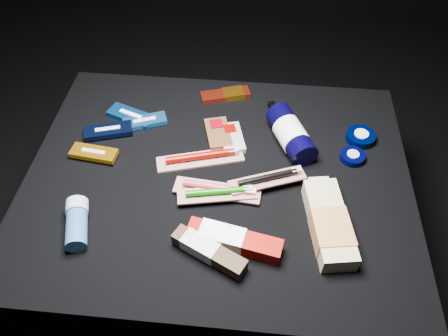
# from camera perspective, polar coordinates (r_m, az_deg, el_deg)

# --- Properties ---
(ground) EXTENTS (3.00, 3.00, 0.00)m
(ground) POSITION_cam_1_polar(r_m,az_deg,el_deg) (1.45, -0.64, -11.25)
(ground) COLOR black
(ground) RESTS_ON ground
(cloth_table) EXTENTS (0.98, 0.78, 0.40)m
(cloth_table) POSITION_cam_1_polar(r_m,az_deg,el_deg) (1.28, -0.72, -6.79)
(cloth_table) COLOR black
(cloth_table) RESTS_ON ground
(luna_bar_0) EXTENTS (0.15, 0.10, 0.02)m
(luna_bar_0) POSITION_cam_1_polar(r_m,az_deg,el_deg) (1.29, -12.03, 6.66)
(luna_bar_0) COLOR #0C4A96
(luna_bar_0) RESTS_ON cloth_table
(luna_bar_1) EXTENTS (0.13, 0.09, 0.02)m
(luna_bar_1) POSITION_cam_1_polar(r_m,az_deg,el_deg) (1.26, -10.29, 6.01)
(luna_bar_1) COLOR #1E6DB7
(luna_bar_1) RESTS_ON cloth_table
(luna_bar_2) EXTENTS (0.14, 0.09, 0.02)m
(luna_bar_2) POSITION_cam_1_polar(r_m,az_deg,el_deg) (1.25, -14.89, 4.74)
(luna_bar_2) COLOR black
(luna_bar_2) RESTS_ON cloth_table
(luna_bar_3) EXTENTS (0.13, 0.06, 0.02)m
(luna_bar_3) POSITION_cam_1_polar(r_m,az_deg,el_deg) (1.20, -16.63, 1.88)
(luna_bar_3) COLOR orange
(luna_bar_3) RESTS_ON cloth_table
(clif_bar_0) EXTENTS (0.09, 0.13, 0.02)m
(clif_bar_0) POSITION_cam_1_polar(r_m,az_deg,el_deg) (1.21, -0.80, 4.65)
(clif_bar_0) COLOR #583119
(clif_bar_0) RESTS_ON cloth_table
(clif_bar_1) EXTENTS (0.08, 0.12, 0.02)m
(clif_bar_1) POSITION_cam_1_polar(r_m,az_deg,el_deg) (1.20, 0.97, 4.08)
(clif_bar_1) COLOR #A0A19A
(clif_bar_1) RESTS_ON cloth_table
(power_bar) EXTENTS (0.15, 0.09, 0.02)m
(power_bar) POSITION_cam_1_polar(r_m,az_deg,el_deg) (1.33, 0.53, 9.59)
(power_bar) COLOR maroon
(power_bar) RESTS_ON cloth_table
(lotion_bottle) EXTENTS (0.14, 0.23, 0.07)m
(lotion_bottle) POSITION_cam_1_polar(r_m,az_deg,el_deg) (1.18, 8.72, 4.44)
(lotion_bottle) COLOR black
(lotion_bottle) RESTS_ON cloth_table
(cream_tin_upper) EXTENTS (0.08, 0.08, 0.02)m
(cream_tin_upper) POSITION_cam_1_polar(r_m,az_deg,el_deg) (1.25, 17.41, 3.92)
(cream_tin_upper) COLOR black
(cream_tin_upper) RESTS_ON cloth_table
(cream_tin_lower) EXTENTS (0.06, 0.06, 0.02)m
(cream_tin_lower) POSITION_cam_1_polar(r_m,az_deg,el_deg) (1.20, 16.43, 1.46)
(cream_tin_lower) COLOR black
(cream_tin_lower) RESTS_ON cloth_table
(bodywash_bottle) EXTENTS (0.11, 0.24, 0.05)m
(bodywash_bottle) POSITION_cam_1_polar(r_m,az_deg,el_deg) (1.03, 13.58, -7.22)
(bodywash_bottle) COLOR beige
(bodywash_bottle) RESTS_ON cloth_table
(deodorant_stick) EXTENTS (0.08, 0.13, 0.05)m
(deodorant_stick) POSITION_cam_1_polar(r_m,az_deg,el_deg) (1.05, -18.68, -6.79)
(deodorant_stick) COLOR #29598D
(deodorant_stick) RESTS_ON cloth_table
(toothbrush_pack_0) EXTENTS (0.23, 0.11, 0.03)m
(toothbrush_pack_0) POSITION_cam_1_polar(r_m,az_deg,el_deg) (1.15, -2.96, 1.36)
(toothbrush_pack_0) COLOR beige
(toothbrush_pack_0) RESTS_ON cloth_table
(toothbrush_pack_1) EXTENTS (0.22, 0.07, 0.02)m
(toothbrush_pack_1) POSITION_cam_1_polar(r_m,az_deg,el_deg) (1.07, -0.74, -2.78)
(toothbrush_pack_1) COLOR beige
(toothbrush_pack_1) RESTS_ON cloth_table
(toothbrush_pack_2) EXTENTS (0.20, 0.08, 0.02)m
(toothbrush_pack_2) POSITION_cam_1_polar(r_m,az_deg,el_deg) (1.05, -0.75, -3.27)
(toothbrush_pack_2) COLOR beige
(toothbrush_pack_2) RESTS_ON cloth_table
(toothbrush_pack_3) EXTENTS (0.20, 0.11, 0.02)m
(toothbrush_pack_3) POSITION_cam_1_polar(r_m,az_deg,el_deg) (1.08, 5.83, -1.39)
(toothbrush_pack_3) COLOR #A9A39D
(toothbrush_pack_3) RESTS_ON cloth_table
(toothpaste_carton_red) EXTENTS (0.22, 0.09, 0.04)m
(toothpaste_carton_red) POSITION_cam_1_polar(r_m,az_deg,el_deg) (0.98, 0.76, -9.32)
(toothpaste_carton_red) COLOR #8B0800
(toothpaste_carton_red) RESTS_ON cloth_table
(toothpaste_carton_green) EXTENTS (0.17, 0.11, 0.03)m
(toothpaste_carton_green) POSITION_cam_1_polar(r_m,az_deg,el_deg) (0.97, -2.38, -10.63)
(toothpaste_carton_green) COLOR #312010
(toothpaste_carton_green) RESTS_ON cloth_table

